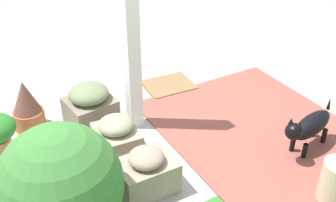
{
  "coord_description": "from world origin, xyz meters",
  "views": [
    {
      "loc": [
        1.77,
        2.94,
        2.47
      ],
      "look_at": [
        0.11,
        0.04,
        0.4
      ],
      "focal_mm": 43.62,
      "sensor_mm": 36.0,
      "label": 1
    }
  ],
  "objects_px": {
    "stone_planter_near": "(117,137)",
    "dog": "(309,126)",
    "doormat": "(169,85)",
    "round_shrub": "(60,185)",
    "stone_planter_nearest": "(90,106)",
    "stone_planter_mid": "(147,173)",
    "terracotta_pot_spiky": "(27,106)",
    "porch_pillar": "(131,32)"
  },
  "relations": [
    {
      "from": "dog",
      "to": "doormat",
      "type": "bearing_deg",
      "value": -72.97
    },
    {
      "from": "dog",
      "to": "doormat",
      "type": "distance_m",
      "value": 1.81
    },
    {
      "from": "stone_planter_mid",
      "to": "round_shrub",
      "type": "distance_m",
      "value": 0.78
    },
    {
      "from": "doormat",
      "to": "round_shrub",
      "type": "bearing_deg",
      "value": 41.01
    },
    {
      "from": "stone_planter_near",
      "to": "dog",
      "type": "bearing_deg",
      "value": 151.77
    },
    {
      "from": "stone_planter_nearest",
      "to": "doormat",
      "type": "bearing_deg",
      "value": -165.6
    },
    {
      "from": "porch_pillar",
      "to": "doormat",
      "type": "xyz_separation_m",
      "value": [
        -0.7,
        -0.51,
        -1.02
      ]
    },
    {
      "from": "round_shrub",
      "to": "dog",
      "type": "height_order",
      "value": "round_shrub"
    },
    {
      "from": "stone_planter_near",
      "to": "stone_planter_mid",
      "type": "relative_size",
      "value": 0.97
    },
    {
      "from": "round_shrub",
      "to": "stone_planter_near",
      "type": "bearing_deg",
      "value": -136.81
    },
    {
      "from": "porch_pillar",
      "to": "stone_planter_nearest",
      "type": "relative_size",
      "value": 4.06
    },
    {
      "from": "doormat",
      "to": "stone_planter_nearest",
      "type": "bearing_deg",
      "value": 14.4
    },
    {
      "from": "porch_pillar",
      "to": "round_shrub",
      "type": "height_order",
      "value": "porch_pillar"
    },
    {
      "from": "terracotta_pot_spiky",
      "to": "porch_pillar",
      "type": "bearing_deg",
      "value": 153.92
    },
    {
      "from": "round_shrub",
      "to": "stone_planter_nearest",
      "type": "bearing_deg",
      "value": -118.05
    },
    {
      "from": "stone_planter_mid",
      "to": "dog",
      "type": "bearing_deg",
      "value": 170.04
    },
    {
      "from": "stone_planter_mid",
      "to": "dog",
      "type": "distance_m",
      "value": 1.59
    },
    {
      "from": "stone_planter_nearest",
      "to": "stone_planter_near",
      "type": "bearing_deg",
      "value": 93.86
    },
    {
      "from": "terracotta_pot_spiky",
      "to": "stone_planter_nearest",
      "type": "bearing_deg",
      "value": 157.18
    },
    {
      "from": "stone_planter_nearest",
      "to": "stone_planter_mid",
      "type": "bearing_deg",
      "value": 92.86
    },
    {
      "from": "stone_planter_nearest",
      "to": "stone_planter_near",
      "type": "height_order",
      "value": "stone_planter_nearest"
    },
    {
      "from": "stone_planter_mid",
      "to": "porch_pillar",
      "type": "bearing_deg",
      "value": -109.86
    },
    {
      "from": "stone_planter_mid",
      "to": "dog",
      "type": "xyz_separation_m",
      "value": [
        -1.56,
        0.27,
        0.09
      ]
    },
    {
      "from": "terracotta_pot_spiky",
      "to": "stone_planter_near",
      "type": "bearing_deg",
      "value": 126.65
    },
    {
      "from": "terracotta_pot_spiky",
      "to": "doormat",
      "type": "distance_m",
      "value": 1.69
    },
    {
      "from": "stone_planter_near",
      "to": "terracotta_pot_spiky",
      "type": "bearing_deg",
      "value": -53.35
    },
    {
      "from": "porch_pillar",
      "to": "stone_planter_mid",
      "type": "height_order",
      "value": "porch_pillar"
    },
    {
      "from": "stone_planter_nearest",
      "to": "dog",
      "type": "relative_size",
      "value": 0.74
    },
    {
      "from": "stone_planter_near",
      "to": "doormat",
      "type": "xyz_separation_m",
      "value": [
        -1.05,
        -0.87,
        -0.17
      ]
    },
    {
      "from": "stone_planter_near",
      "to": "round_shrub",
      "type": "xyz_separation_m",
      "value": [
        0.7,
        0.66,
        0.27
      ]
    },
    {
      "from": "stone_planter_near",
      "to": "dog",
      "type": "height_order",
      "value": "dog"
    },
    {
      "from": "stone_planter_nearest",
      "to": "terracotta_pot_spiky",
      "type": "distance_m",
      "value": 0.63
    },
    {
      "from": "porch_pillar",
      "to": "round_shrub",
      "type": "bearing_deg",
      "value": 43.83
    },
    {
      "from": "stone_planter_near",
      "to": "terracotta_pot_spiky",
      "type": "relative_size",
      "value": 0.86
    },
    {
      "from": "stone_planter_nearest",
      "to": "doormat",
      "type": "height_order",
      "value": "stone_planter_nearest"
    },
    {
      "from": "stone_planter_mid",
      "to": "dog",
      "type": "relative_size",
      "value": 0.7
    },
    {
      "from": "terracotta_pot_spiky",
      "to": "dog",
      "type": "height_order",
      "value": "terracotta_pot_spiky"
    },
    {
      "from": "round_shrub",
      "to": "dog",
      "type": "distance_m",
      "value": 2.3
    },
    {
      "from": "stone_planter_mid",
      "to": "terracotta_pot_spiky",
      "type": "xyz_separation_m",
      "value": [
        0.64,
        -1.4,
        0.07
      ]
    },
    {
      "from": "porch_pillar",
      "to": "stone_planter_nearest",
      "type": "xyz_separation_m",
      "value": [
        0.39,
        -0.23,
        -0.81
      ]
    },
    {
      "from": "stone_planter_nearest",
      "to": "terracotta_pot_spiky",
      "type": "relative_size",
      "value": 0.94
    },
    {
      "from": "stone_planter_nearest",
      "to": "round_shrub",
      "type": "xyz_separation_m",
      "value": [
        0.66,
        1.25,
        0.23
      ]
    }
  ]
}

